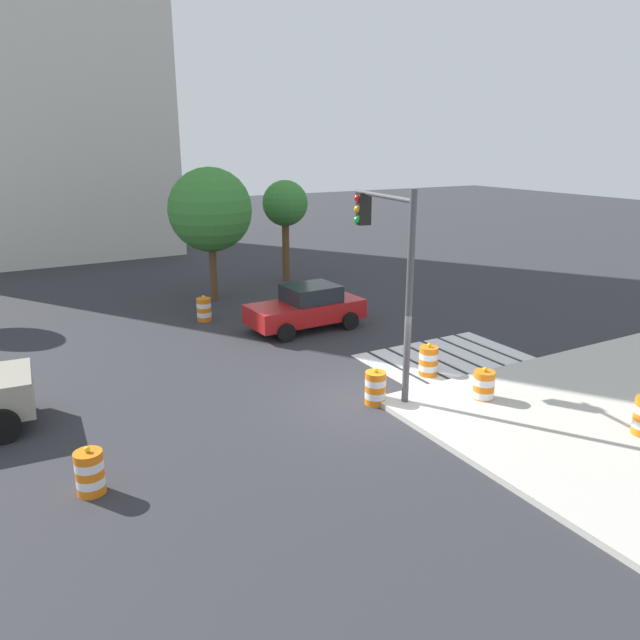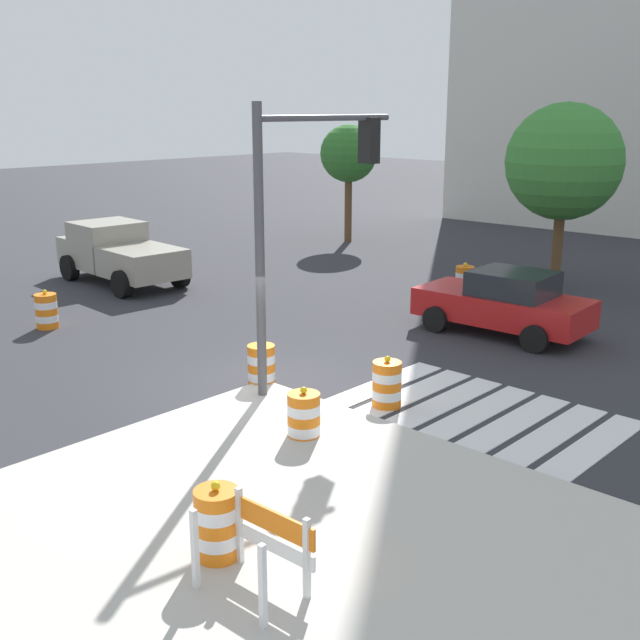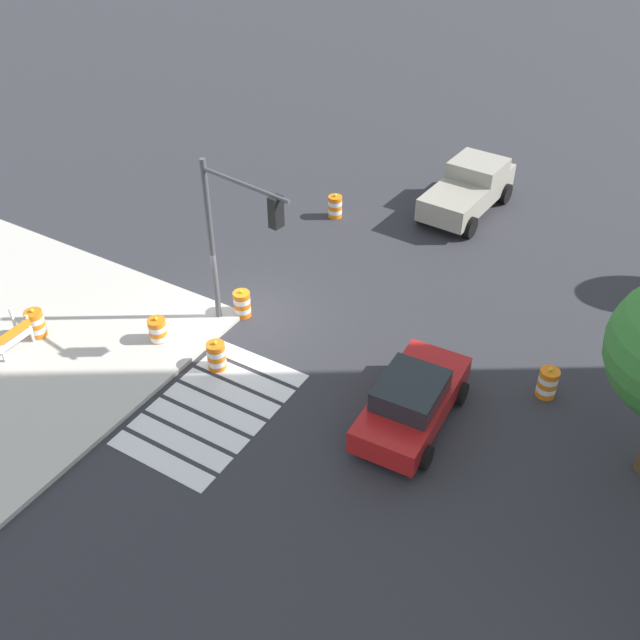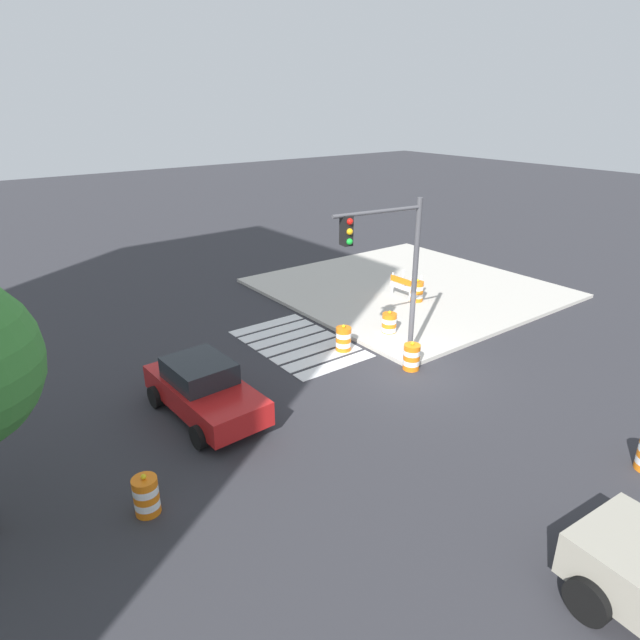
% 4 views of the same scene
% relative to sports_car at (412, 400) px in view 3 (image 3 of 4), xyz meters
% --- Properties ---
extents(ground_plane, '(120.00, 120.00, 0.00)m').
position_rel_sports_car_xyz_m(ground_plane, '(-1.62, -6.76, -0.81)').
color(ground_plane, '#2D2D33').
extents(crosswalk_stripes, '(5.10, 3.20, 0.02)m').
position_rel_sports_car_xyz_m(crosswalk_stripes, '(2.38, -4.96, -0.80)').
color(crosswalk_stripes, silver).
rests_on(crosswalk_stripes, ground).
extents(sports_car, '(4.38, 2.29, 1.63)m').
position_rel_sports_car_xyz_m(sports_car, '(0.00, 0.00, 0.00)').
color(sports_car, red).
rests_on(sports_car, ground).
extents(pickup_truck, '(5.26, 2.60, 1.92)m').
position_rel_sports_car_xyz_m(pickup_truck, '(-12.33, -3.23, 0.16)').
color(pickup_truck, gray).
rests_on(pickup_truck, ground).
extents(traffic_barrel_near_corner, '(0.56, 0.56, 1.02)m').
position_rel_sports_car_xyz_m(traffic_barrel_near_corner, '(-1.60, -6.84, -0.36)').
color(traffic_barrel_near_corner, orange).
rests_on(traffic_barrel_near_corner, ground).
extents(traffic_barrel_crosswalk_end, '(0.56, 0.56, 1.02)m').
position_rel_sports_car_xyz_m(traffic_barrel_crosswalk_end, '(-3.00, 2.86, -0.36)').
color(traffic_barrel_crosswalk_end, orange).
rests_on(traffic_barrel_crosswalk_end, ground).
extents(traffic_barrel_median_near, '(0.56, 0.56, 1.02)m').
position_rel_sports_car_xyz_m(traffic_barrel_median_near, '(-8.94, -7.58, -0.36)').
color(traffic_barrel_median_near, orange).
rests_on(traffic_barrel_median_near, ground).
extents(traffic_barrel_median_far, '(0.56, 0.56, 1.02)m').
position_rel_sports_car_xyz_m(traffic_barrel_median_far, '(0.93, -8.21, -0.36)').
color(traffic_barrel_median_far, orange).
rests_on(traffic_barrel_median_far, ground).
extents(traffic_barrel_far_curb, '(0.56, 0.56, 1.02)m').
position_rel_sports_car_xyz_m(traffic_barrel_far_curb, '(0.92, -5.93, -0.36)').
color(traffic_barrel_far_curb, orange).
rests_on(traffic_barrel_far_curb, ground).
extents(traffic_barrel_on_sidewalk, '(0.56, 0.56, 1.02)m').
position_rel_sports_car_xyz_m(traffic_barrel_on_sidewalk, '(2.72, -11.61, -0.21)').
color(traffic_barrel_on_sidewalk, orange).
rests_on(traffic_barrel_on_sidewalk, sidewalk_corner).
extents(construction_barricade, '(1.30, 0.82, 1.00)m').
position_rel_sports_car_xyz_m(construction_barricade, '(3.58, -11.63, -0.09)').
color(construction_barricade, silver).
rests_on(construction_barricade, sidewalk_corner).
extents(traffic_light_pole, '(0.65, 3.27, 5.50)m').
position_rel_sports_car_xyz_m(traffic_light_pole, '(-0.88, -6.23, 3.10)').
color(traffic_light_pole, '#4C4C51').
rests_on(traffic_light_pole, sidewalk_corner).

